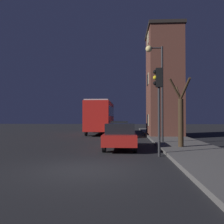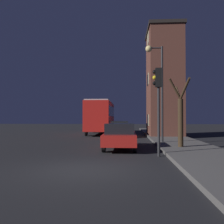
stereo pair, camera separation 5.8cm
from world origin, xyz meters
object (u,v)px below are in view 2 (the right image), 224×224
Objects in this scene: bus at (101,115)px; car_mid_lane at (120,128)px; traffic_light at (158,93)px; streetlamp at (157,75)px; bare_tree at (180,116)px; car_near_lane at (120,135)px.

car_mid_lane is at bearing -59.12° from bus.
traffic_light reaches higher than car_mid_lane.
bus is (-4.40, 15.61, -0.87)m from traffic_light.
bus is at bearing 115.42° from streetlamp.
streetlamp is at bearing -67.87° from car_mid_lane.
traffic_light is (-0.55, -5.20, -1.76)m from streetlamp.
traffic_light is 0.46× the size of bus.
streetlamp is 1.71× the size of bare_tree.
streetlamp is 8.23m from car_mid_lane.
traffic_light is at bearing -96.03° from streetlamp.
car_near_lane is (-2.42, -2.50, -3.97)m from streetlamp.
streetlamp is at bearing 83.97° from traffic_light.
streetlamp is at bearing -64.58° from bus.
bus is 1.91× the size of car_near_lane.
car_near_lane is at bearing -134.04° from streetlamp.
car_near_lane reaches higher than car_mid_lane.
streetlamp reaches higher than bare_tree.
traffic_light is 0.95× the size of car_mid_lane.
streetlamp is 4.05m from bare_tree.
bus is at bearing 120.88° from car_mid_lane.
car_near_lane is (-3.44, 0.18, -1.11)m from bare_tree.
traffic_light is at bearing -74.25° from bus.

